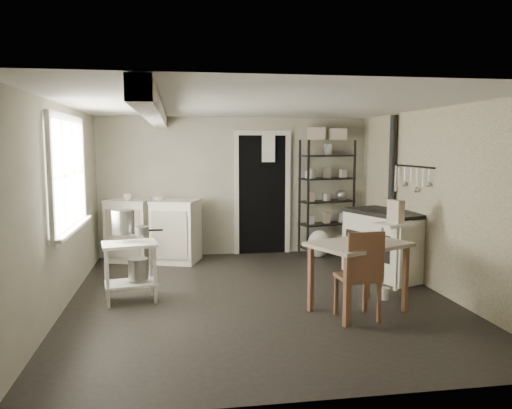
{
  "coord_description": "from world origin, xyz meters",
  "views": [
    {
      "loc": [
        -0.97,
        -5.8,
        1.83
      ],
      "look_at": [
        0.0,
        0.3,
        1.1
      ],
      "focal_mm": 35.0,
      "sensor_mm": 36.0,
      "label": 1
    }
  ],
  "objects": [
    {
      "name": "floor",
      "position": [
        0.0,
        0.0,
        0.0
      ],
      "size": [
        5.0,
        5.0,
        0.0
      ],
      "primitive_type": "plane",
      "color": "black",
      "rests_on": "ground"
    },
    {
      "name": "ceiling",
      "position": [
        0.0,
        0.0,
        2.3
      ],
      "size": [
        5.0,
        5.0,
        0.0
      ],
      "primitive_type": "plane",
      "rotation": [
        3.14,
        0.0,
        0.0
      ],
      "color": "silver",
      "rests_on": "wall_back"
    },
    {
      "name": "wall_back",
      "position": [
        0.0,
        2.5,
        1.15
      ],
      "size": [
        4.5,
        0.02,
        2.3
      ],
      "primitive_type": "cube",
      "color": "#ADA994",
      "rests_on": "ground"
    },
    {
      "name": "wall_front",
      "position": [
        0.0,
        -2.5,
        1.15
      ],
      "size": [
        4.5,
        0.02,
        2.3
      ],
      "primitive_type": "cube",
      "color": "#ADA994",
      "rests_on": "ground"
    },
    {
      "name": "wall_left",
      "position": [
        -2.25,
        0.0,
        1.15
      ],
      "size": [
        0.02,
        5.0,
        2.3
      ],
      "primitive_type": "cube",
      "color": "#ADA994",
      "rests_on": "ground"
    },
    {
      "name": "wall_right",
      "position": [
        2.25,
        0.0,
        1.15
      ],
      "size": [
        0.02,
        5.0,
        2.3
      ],
      "primitive_type": "cube",
      "color": "#ADA994",
      "rests_on": "ground"
    },
    {
      "name": "window",
      "position": [
        -2.22,
        0.2,
        1.5
      ],
      "size": [
        0.12,
        1.76,
        1.28
      ],
      "primitive_type": null,
      "color": "silver",
      "rests_on": "wall_left"
    },
    {
      "name": "doorway",
      "position": [
        0.45,
        2.47,
        1.0
      ],
      "size": [
        0.96,
        0.1,
        2.08
      ],
      "primitive_type": null,
      "color": "silver",
      "rests_on": "ground"
    },
    {
      "name": "ceiling_beam",
      "position": [
        -1.2,
        0.0,
        2.2
      ],
      "size": [
        0.18,
        5.0,
        0.18
      ],
      "primitive_type": null,
      "color": "silver",
      "rests_on": "ceiling"
    },
    {
      "name": "wallpaper_panel",
      "position": [
        2.24,
        0.0,
        1.15
      ],
      "size": [
        0.01,
        5.0,
        2.3
      ],
      "primitive_type": null,
      "color": "beige",
      "rests_on": "wall_right"
    },
    {
      "name": "utensil_rail",
      "position": [
        2.19,
        0.6,
        1.55
      ],
      "size": [
        0.06,
        1.2,
        0.44
      ],
      "primitive_type": null,
      "color": "#A9A9AB",
      "rests_on": "wall_right"
    },
    {
      "name": "prep_table",
      "position": [
        -1.53,
        0.08,
        0.4
      ],
      "size": [
        0.68,
        0.54,
        0.7
      ],
      "primitive_type": null,
      "rotation": [
        0.0,
        0.0,
        0.18
      ],
      "color": "silver",
      "rests_on": "ground"
    },
    {
      "name": "stockpot",
      "position": [
        -1.6,
        0.16,
        0.94
      ],
      "size": [
        0.33,
        0.33,
        0.28
      ],
      "primitive_type": "cylinder",
      "rotation": [
        0.0,
        0.0,
        -0.34
      ],
      "color": "#A9A9AB",
      "rests_on": "prep_table"
    },
    {
      "name": "saucepan",
      "position": [
        -1.38,
        0.06,
        0.85
      ],
      "size": [
        0.2,
        0.2,
        0.09
      ],
      "primitive_type": "cylinder",
      "rotation": [
        0.0,
        0.0,
        -0.29
      ],
      "color": "#A9A9AB",
      "rests_on": "prep_table"
    },
    {
      "name": "bucket",
      "position": [
        -1.44,
        0.09,
        0.39
      ],
      "size": [
        0.29,
        0.29,
        0.26
      ],
      "primitive_type": "cylinder",
      "rotation": [
        0.0,
        0.0,
        0.3
      ],
      "color": "#A9A9AB",
      "rests_on": "prep_table"
    },
    {
      "name": "base_cabinets",
      "position": [
        -1.35,
        2.18,
        0.46
      ],
      "size": [
        1.62,
        1.08,
        0.98
      ],
      "primitive_type": null,
      "rotation": [
        0.0,
        0.0,
        -0.32
      ],
      "color": "#ECE6CD",
      "rests_on": "ground"
    },
    {
      "name": "mixing_bowl",
      "position": [
        -1.28,
        2.09,
        0.96
      ],
      "size": [
        0.38,
        0.38,
        0.07
      ],
      "primitive_type": "imported",
      "rotation": [
        0.0,
        0.0,
        0.41
      ],
      "color": "silver",
      "rests_on": "base_cabinets"
    },
    {
      "name": "counter_cup",
      "position": [
        -1.74,
        2.11,
        0.97
      ],
      "size": [
        0.17,
        0.17,
        0.1
      ],
      "primitive_type": "imported",
      "rotation": [
        0.0,
        0.0,
        -0.37
      ],
      "color": "silver",
      "rests_on": "base_cabinets"
    },
    {
      "name": "shelf_rack",
      "position": [
        1.53,
        2.31,
        0.95
      ],
      "size": [
        0.97,
        0.54,
        1.92
      ],
      "primitive_type": null,
      "rotation": [
        0.0,
        0.0,
        0.22
      ],
      "color": "black",
      "rests_on": "ground"
    },
    {
      "name": "shelf_jar",
      "position": [
        1.2,
        2.32,
        1.36
      ],
      "size": [
        0.1,
        0.1,
        0.17
      ],
      "primitive_type": "imported",
      "rotation": [
        0.0,
        0.0,
        0.32
      ],
      "color": "silver",
      "rests_on": "shelf_rack"
    },
    {
      "name": "storage_box_a",
      "position": [
        1.33,
        2.3,
        2.01
      ],
      "size": [
        0.36,
        0.33,
        0.21
      ],
      "primitive_type": "cube",
      "rotation": [
        0.0,
        0.0,
        -0.28
      ],
      "color": "beige",
      "rests_on": "shelf_rack"
    },
    {
      "name": "storage_box_b",
      "position": [
        1.7,
        2.29,
        1.99
      ],
      "size": [
        0.36,
        0.35,
        0.19
      ],
      "primitive_type": "cube",
      "rotation": [
        0.0,
        0.0,
        -0.3
      ],
      "color": "beige",
      "rests_on": "shelf_rack"
    },
    {
      "name": "stove",
      "position": [
        1.92,
        0.72,
        0.44
      ],
      "size": [
        1.02,
        1.33,
        0.92
      ],
      "primitive_type": null,
      "rotation": [
        0.0,
        0.0,
        0.36
      ],
      "color": "#ECE6CD",
      "rests_on": "ground"
    },
    {
      "name": "stovepipe",
      "position": [
        2.18,
        1.16,
        1.59
      ],
      "size": [
        0.12,
        0.12,
        1.49
      ],
      "primitive_type": null,
      "rotation": [
        0.0,
        0.0,
        0.08
      ],
      "color": "black",
      "rests_on": "stove"
    },
    {
      "name": "side_ledge",
      "position": [
        1.73,
        0.0,
        0.43
      ],
      "size": [
        0.65,
        0.52,
        0.88
      ],
      "primitive_type": null,
      "rotation": [
        0.0,
        0.0,
        0.43
      ],
      "color": "silver",
      "rests_on": "ground"
    },
    {
      "name": "oats_box",
      "position": [
        1.7,
        -0.03,
        1.01
      ],
      "size": [
        0.18,
        0.22,
        0.28
      ],
      "primitive_type": "cube",
      "rotation": [
        0.0,
        0.0,
        0.39
      ],
      "color": "beige",
      "rests_on": "side_ledge"
    },
    {
      "name": "work_table",
      "position": [
        0.99,
        -0.67,
        0.38
      ],
      "size": [
        1.22,
        1.06,
        0.77
      ],
      "primitive_type": null,
      "rotation": [
        0.0,
        0.0,
        0.41
      ],
      "color": "#BFB6A3",
      "rests_on": "ground"
    },
    {
      "name": "table_cup",
      "position": [
        1.2,
        -0.78,
        0.81
      ],
      "size": [
        0.1,
        0.1,
        0.09
      ],
      "primitive_type": "imported",
      "rotation": [
        0.0,
        0.0,
        0.01
      ],
      "color": "silver",
      "rests_on": "work_table"
    },
    {
      "name": "chair",
      "position": [
        0.9,
        -0.89,
        0.48
      ],
      "size": [
        0.43,
        0.44,
        0.96
      ],
      "primitive_type": null,
      "rotation": [
        0.0,
        0.0,
        0.07
      ],
      "color": "brown",
      "rests_on": "ground"
    },
    {
      "name": "flour_sack",
      "position": [
        1.32,
        2.0,
        0.24
      ],
      "size": [
        0.42,
        0.37,
        0.45
      ],
      "primitive_type": "ellipsoid",
      "rotation": [
        0.0,
        0.0,
        0.16
      ],
      "color": "white",
      "rests_on": "ground"
    },
    {
      "name": "floor_crock",
      "position": [
        1.47,
        -0.31,
        0.07
      ],
      "size": [
        0.13,
        0.13,
        0.14
      ],
      "primitive_type": "cylinder",
      "rotation": [
        0.0,
        0.0,
        0.17
      ],
      "color": "silver",
      "rests_on": "ground"
    }
  ]
}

